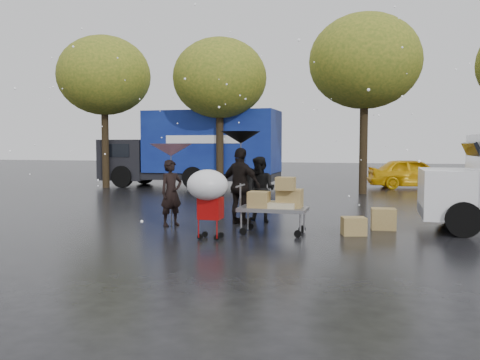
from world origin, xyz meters
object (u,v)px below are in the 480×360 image
(yellow_taxi, at_px, (413,173))
(blue_truck, at_px, (195,149))
(person_black, at_px, (241,186))
(person_pink, at_px, (171,193))
(vendor_cart, at_px, (277,201))
(shopping_cart, at_px, (208,189))

(yellow_taxi, bearing_deg, blue_truck, 90.10)
(person_black, bearing_deg, person_pink, 43.88)
(person_black, relative_size, vendor_cart, 1.25)
(person_pink, height_order, yellow_taxi, person_pink)
(person_pink, xyz_separation_m, person_black, (1.56, 0.71, 0.15))
(person_pink, height_order, vendor_cart, person_pink)
(vendor_cart, xyz_separation_m, yellow_taxi, (3.68, 13.15, -0.05))
(blue_truck, height_order, yellow_taxi, blue_truck)
(blue_truck, bearing_deg, person_pink, -72.71)
(shopping_cart, height_order, yellow_taxi, shopping_cart)
(person_pink, relative_size, yellow_taxi, 0.40)
(vendor_cart, height_order, blue_truck, blue_truck)
(person_pink, bearing_deg, person_black, -29.85)
(person_pink, relative_size, blue_truck, 0.19)
(shopping_cart, bearing_deg, person_pink, 133.43)
(vendor_cart, bearing_deg, person_black, 134.20)
(person_pink, distance_m, yellow_taxi, 14.21)
(shopping_cart, xyz_separation_m, yellow_taxi, (4.90, 14.25, -0.38))
(person_black, bearing_deg, yellow_taxi, -92.51)
(person_pink, bearing_deg, shopping_cart, -100.91)
(person_black, bearing_deg, shopping_cart, 107.23)
(person_black, relative_size, shopping_cart, 1.30)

